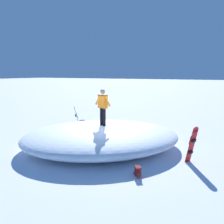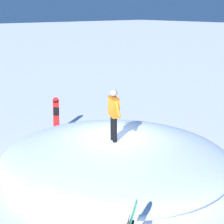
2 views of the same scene
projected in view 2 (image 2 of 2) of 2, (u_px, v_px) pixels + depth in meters
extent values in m
plane|color=white|center=(116.00, 161.00, 10.53)|extent=(240.00, 240.00, 0.00)
ellipsoid|color=white|center=(115.00, 156.00, 9.74)|extent=(9.78, 9.75, 1.08)
cylinder|color=black|center=(115.00, 130.00, 9.39)|extent=(0.14, 0.14, 0.85)
cylinder|color=black|center=(113.00, 128.00, 9.57)|extent=(0.14, 0.14, 0.85)
cube|color=orange|center=(114.00, 107.00, 9.24)|extent=(0.36, 0.51, 0.63)
sphere|color=beige|center=(114.00, 93.00, 9.09)|extent=(0.23, 0.23, 0.23)
cylinder|color=orange|center=(118.00, 108.00, 8.94)|extent=(0.21, 0.41, 0.52)
cylinder|color=orange|center=(110.00, 102.00, 9.51)|extent=(0.21, 0.41, 0.52)
cylinder|color=#1E8C47|center=(135.00, 207.00, 5.86)|extent=(0.27, 0.25, 0.29)
cube|color=red|center=(56.00, 117.00, 12.86)|extent=(0.44, 0.47, 1.41)
cylinder|color=red|center=(56.00, 100.00, 12.80)|extent=(0.26, 0.23, 0.26)
cube|color=black|center=(56.00, 111.00, 12.79)|extent=(0.23, 0.21, 0.34)
cube|color=black|center=(56.00, 111.00, 12.88)|extent=(0.21, 0.19, 0.12)
cube|color=black|center=(57.00, 122.00, 12.92)|extent=(0.21, 0.19, 0.12)
ellipsoid|color=maroon|center=(115.00, 125.00, 13.35)|extent=(0.43, 0.40, 0.37)
ellipsoid|color=maroon|center=(116.00, 125.00, 13.51)|extent=(0.19, 0.20, 0.18)
cube|color=maroon|center=(115.00, 122.00, 13.30)|extent=(0.36, 0.34, 0.06)
cylinder|color=maroon|center=(112.00, 130.00, 13.24)|extent=(0.22, 0.18, 0.04)
cylinder|color=maroon|center=(115.00, 130.00, 13.21)|extent=(0.22, 0.18, 0.04)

